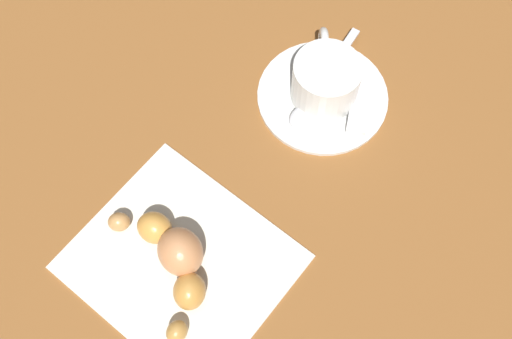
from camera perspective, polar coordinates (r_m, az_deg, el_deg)
name	(u,v)px	position (r m, az deg, el deg)	size (l,w,h in m)	color
ground_plane	(239,178)	(0.62, -1.57, -0.77)	(1.80, 1.80, 0.00)	brown
saucer	(323,95)	(0.67, 6.13, 6.78)	(0.14, 0.14, 0.01)	silver
espresso_cup	(326,79)	(0.64, 6.40, 8.22)	(0.09, 0.08, 0.05)	silver
teaspoon	(316,93)	(0.66, 5.51, 6.96)	(0.14, 0.03, 0.01)	silver
sugar_packet	(360,104)	(0.66, 9.51, 5.89)	(0.07, 0.02, 0.01)	white
napkin	(181,261)	(0.60, -6.88, -8.36)	(0.17, 0.19, 0.00)	silver
croissant	(174,257)	(0.58, -7.54, -7.91)	(0.09, 0.13, 0.04)	#BC8640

